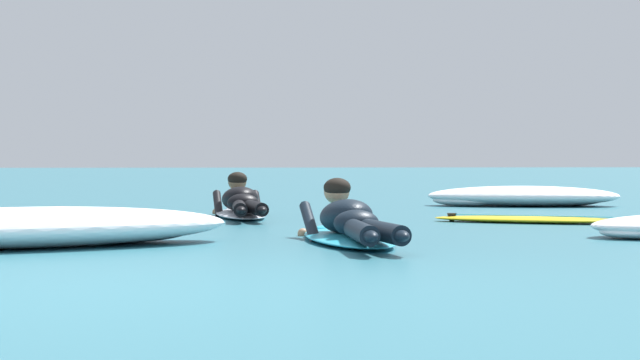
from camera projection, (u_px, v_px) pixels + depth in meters
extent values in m
plane|color=#2D6B7A|center=(175.00, 207.00, 15.79)|extent=(120.00, 120.00, 0.00)
ellipsoid|color=#2DB2D1|center=(347.00, 238.00, 9.21)|extent=(0.72, 2.17, 0.07)
ellipsoid|color=#2DB2D1|center=(325.00, 229.00, 10.21)|extent=(0.22, 0.21, 0.06)
ellipsoid|color=black|center=(346.00, 216.00, 9.25)|extent=(0.44, 0.73, 0.35)
ellipsoid|color=black|center=(356.00, 223.00, 8.85)|extent=(0.36, 0.30, 0.20)
cylinder|color=black|center=(361.00, 232.00, 8.27)|extent=(0.14, 0.86, 0.14)
ellipsoid|color=black|center=(370.00, 236.00, 7.84)|extent=(0.11, 0.23, 0.08)
cylinder|color=black|center=(384.00, 232.00, 8.29)|extent=(0.24, 0.87, 0.14)
ellipsoid|color=black|center=(401.00, 236.00, 7.87)|extent=(0.11, 0.23, 0.08)
cylinder|color=black|center=(310.00, 224.00, 9.60)|extent=(0.13, 0.63, 0.35)
sphere|color=tan|center=(303.00, 234.00, 10.00)|extent=(0.09, 0.09, 0.09)
cylinder|color=black|center=(365.00, 224.00, 9.66)|extent=(0.13, 0.63, 0.35)
sphere|color=tan|center=(355.00, 233.00, 10.03)|extent=(0.09, 0.09, 0.09)
sphere|color=tan|center=(337.00, 191.00, 9.66)|extent=(0.21, 0.21, 0.21)
ellipsoid|color=black|center=(337.00, 188.00, 9.64)|extent=(0.23, 0.21, 0.16)
ellipsoid|color=silver|center=(240.00, 214.00, 13.11)|extent=(0.61, 2.11, 0.07)
ellipsoid|color=silver|center=(234.00, 209.00, 14.09)|extent=(0.19, 0.21, 0.06)
ellipsoid|color=black|center=(240.00, 199.00, 13.15)|extent=(0.43, 0.73, 0.35)
ellipsoid|color=black|center=(243.00, 203.00, 12.75)|extent=(0.35, 0.29, 0.20)
cylinder|color=black|center=(240.00, 208.00, 12.16)|extent=(0.16, 0.87, 0.14)
ellipsoid|color=black|center=(241.00, 210.00, 11.73)|extent=(0.11, 0.22, 0.08)
cylinder|color=black|center=(255.00, 208.00, 12.18)|extent=(0.23, 0.88, 0.14)
ellipsoid|color=black|center=(262.00, 210.00, 11.76)|extent=(0.11, 0.22, 0.08)
cylinder|color=black|center=(218.00, 205.00, 13.51)|extent=(0.11, 0.56, 0.33)
sphere|color=#8C6647|center=(216.00, 212.00, 13.88)|extent=(0.09, 0.09, 0.09)
cylinder|color=black|center=(257.00, 205.00, 13.55)|extent=(0.11, 0.56, 0.33)
sphere|color=#8C6647|center=(254.00, 212.00, 13.90)|extent=(0.09, 0.09, 0.09)
sphere|color=#8C6647|center=(237.00, 181.00, 13.56)|extent=(0.21, 0.21, 0.21)
ellipsoid|color=black|center=(237.00, 179.00, 13.54)|extent=(0.23, 0.21, 0.16)
ellipsoid|color=yellow|center=(529.00, 219.00, 11.98)|extent=(1.96, 1.32, 0.07)
cube|color=#1E9EDB|center=(529.00, 216.00, 11.98)|extent=(1.49, 0.77, 0.01)
cone|color=black|center=(452.00, 221.00, 12.26)|extent=(0.13, 0.13, 0.16)
ellipsoid|color=white|center=(640.00, 232.00, 9.64)|extent=(0.73, 0.59, 0.11)
ellipsoid|color=white|center=(523.00, 196.00, 16.11)|extent=(2.77, 1.76, 0.27)
ellipsoid|color=white|center=(571.00, 199.00, 16.20)|extent=(0.98, 0.69, 0.19)
ellipsoid|color=white|center=(465.00, 201.00, 16.09)|extent=(1.10, 1.02, 0.15)
ellipsoid|color=white|center=(26.00, 227.00, 8.70)|extent=(3.29, 2.19, 0.30)
ellipsoid|color=white|center=(121.00, 229.00, 9.21)|extent=(1.16, 0.63, 0.21)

